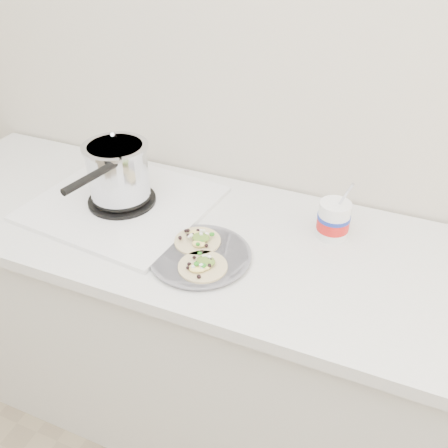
% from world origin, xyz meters
% --- Properties ---
extents(counter, '(2.44, 0.66, 0.90)m').
position_xyz_m(counter, '(0.00, 1.43, 0.45)').
color(counter, silver).
rests_on(counter, ground).
extents(stove, '(0.58, 0.54, 0.26)m').
position_xyz_m(stove, '(-0.50, 1.44, 0.98)').
color(stove, silver).
rests_on(stove, counter).
extents(taco_plate, '(0.29, 0.29, 0.04)m').
position_xyz_m(taco_plate, '(-0.15, 1.30, 0.92)').
color(taco_plate, slate).
rests_on(taco_plate, counter).
extents(tub, '(0.10, 0.10, 0.21)m').
position_xyz_m(tub, '(0.16, 1.54, 0.97)').
color(tub, white).
rests_on(tub, counter).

